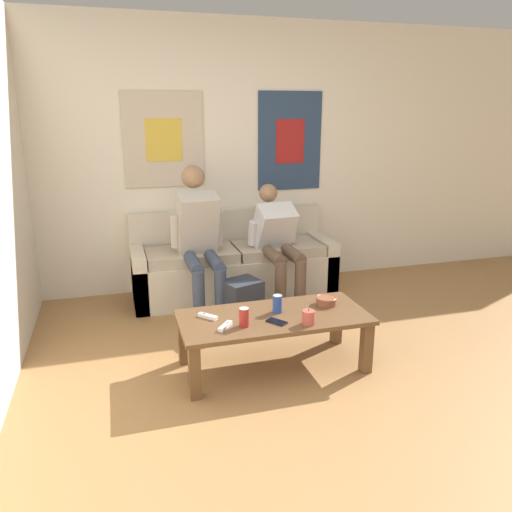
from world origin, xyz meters
The scene contains 14 objects.
ground_plane centered at (0.00, 0.00, 0.00)m, with size 18.00×18.00×0.00m, color #9E7042.
wall_back centered at (0.00, 2.35, 1.28)m, with size 10.00×0.07×2.55m.
couch centered at (-0.03, 2.01, 0.28)m, with size 1.91×0.67×0.80m.
coffee_table centered at (-0.11, 0.52, 0.33)m, with size 1.28×0.58×0.39m.
person_seated_adult centered at (-0.40, 1.70, 0.68)m, with size 0.47×0.92×1.26m.
person_seated_teen centered at (0.31, 1.70, 0.59)m, with size 0.47×0.92×1.06m.
backpack centered at (-0.14, 1.22, 0.19)m, with size 0.35×0.34×0.40m.
ceramic_bowl centered at (0.31, 0.60, 0.42)m, with size 0.15×0.15×0.06m.
pillar_candle centered at (0.06, 0.32, 0.44)m, with size 0.08×0.08×0.11m.
drink_can_blue centered at (-0.07, 0.56, 0.45)m, with size 0.07×0.07×0.12m.
drink_can_red centered at (-0.35, 0.40, 0.45)m, with size 0.07×0.07×0.12m.
game_controller_near_left centered at (-0.48, 0.41, 0.40)m, with size 0.12×0.13×0.03m.
game_controller_near_right centered at (-0.55, 0.60, 0.40)m, with size 0.12×0.13×0.03m.
cell_phone centered at (-0.13, 0.40, 0.40)m, with size 0.13×0.15×0.01m.
Camera 1 is at (-1.11, -2.45, 1.72)m, focal length 35.00 mm.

